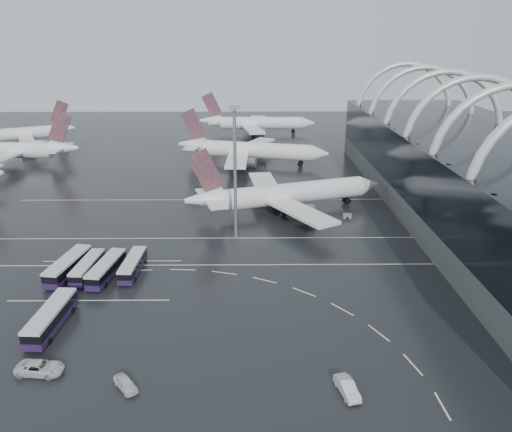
{
  "coord_description": "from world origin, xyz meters",
  "views": [
    {
      "loc": [
        4.34,
        -92.38,
        43.32
      ],
      "look_at": [
        5.31,
        7.32,
        7.0
      ],
      "focal_mm": 35.0,
      "sensor_mm": 36.0,
      "label": 1
    }
  ],
  "objects_px": {
    "jet_remote_mid": "(21,150)",
    "van_curve_c": "(347,388)",
    "bus_row_near_d": "(133,265)",
    "bus_row_near_a": "(68,266)",
    "floodlight_mast": "(235,158)",
    "van_curve_b": "(126,384)",
    "airliner_gate_b": "(249,150)",
    "airliner_gate_c": "(255,123)",
    "gse_cart_belly_d": "(347,216)",
    "bus_row_near_c": "(106,269)",
    "airliner_main": "(284,195)",
    "van_curve_a": "(40,368)",
    "bus_row_near_b": "(88,267)",
    "gse_cart_belly_a": "(317,224)",
    "jet_remote_far": "(26,133)",
    "bus_row_far_a": "(51,317)",
    "gse_cart_belly_e": "(292,209)"
  },
  "relations": [
    {
      "from": "bus_row_far_a",
      "to": "airliner_gate_c",
      "type": "bearing_deg",
      "value": -8.28
    },
    {
      "from": "floodlight_mast",
      "to": "bus_row_far_a",
      "type": "bearing_deg",
      "value": -126.9
    },
    {
      "from": "airliner_main",
      "to": "bus_row_near_c",
      "type": "bearing_deg",
      "value": -152.75
    },
    {
      "from": "bus_row_far_a",
      "to": "gse_cart_belly_e",
      "type": "relative_size",
      "value": 6.58
    },
    {
      "from": "airliner_main",
      "to": "bus_row_near_a",
      "type": "relative_size",
      "value": 3.72
    },
    {
      "from": "airliner_gate_b",
      "to": "bus_row_near_c",
      "type": "relative_size",
      "value": 4.08
    },
    {
      "from": "bus_row_near_c",
      "to": "bus_row_far_a",
      "type": "height_order",
      "value": "bus_row_far_a"
    },
    {
      "from": "airliner_gate_c",
      "to": "van_curve_b",
      "type": "bearing_deg",
      "value": -94.52
    },
    {
      "from": "van_curve_b",
      "to": "bus_row_far_a",
      "type": "bearing_deg",
      "value": 97.35
    },
    {
      "from": "airliner_gate_b",
      "to": "jet_remote_far",
      "type": "distance_m",
      "value": 99.46
    },
    {
      "from": "jet_remote_far",
      "to": "bus_row_near_b",
      "type": "distance_m",
      "value": 137.35
    },
    {
      "from": "airliner_gate_b",
      "to": "floodlight_mast",
      "type": "distance_m",
      "value": 70.28
    },
    {
      "from": "jet_remote_far",
      "to": "airliner_main",
      "type": "bearing_deg",
      "value": 113.46
    },
    {
      "from": "airliner_gate_c",
      "to": "bus_row_near_c",
      "type": "bearing_deg",
      "value": -100.01
    },
    {
      "from": "airliner_gate_b",
      "to": "airliner_gate_c",
      "type": "xyz_separation_m",
      "value": [
        2.59,
        57.47,
        -0.01
      ]
    },
    {
      "from": "airliner_main",
      "to": "van_curve_a",
      "type": "distance_m",
      "value": 75.6
    },
    {
      "from": "bus_row_near_a",
      "to": "bus_row_near_d",
      "type": "relative_size",
      "value": 1.15
    },
    {
      "from": "jet_remote_far",
      "to": "bus_row_near_c",
      "type": "distance_m",
      "value": 139.94
    },
    {
      "from": "van_curve_b",
      "to": "jet_remote_mid",
      "type": "bearing_deg",
      "value": 79.73
    },
    {
      "from": "floodlight_mast",
      "to": "gse_cart_belly_d",
      "type": "xyz_separation_m",
      "value": [
        27.51,
        12.31,
        -17.89
      ]
    },
    {
      "from": "bus_row_near_b",
      "to": "bus_row_near_d",
      "type": "distance_m",
      "value": 8.45
    },
    {
      "from": "bus_row_near_c",
      "to": "van_curve_b",
      "type": "distance_m",
      "value": 33.74
    },
    {
      "from": "bus_row_far_a",
      "to": "jet_remote_mid",
      "type": "bearing_deg",
      "value": 28.44
    },
    {
      "from": "bus_row_near_b",
      "to": "gse_cart_belly_a",
      "type": "height_order",
      "value": "bus_row_near_b"
    },
    {
      "from": "airliner_gate_b",
      "to": "van_curve_c",
      "type": "height_order",
      "value": "airliner_gate_b"
    },
    {
      "from": "airliner_main",
      "to": "van_curve_b",
      "type": "xyz_separation_m",
      "value": [
        -24.81,
        -68.97,
        -3.8
      ]
    },
    {
      "from": "airliner_gate_c",
      "to": "van_curve_a",
      "type": "xyz_separation_m",
      "value": [
        -30.54,
        -174.63,
        -3.85
      ]
    },
    {
      "from": "airliner_main",
      "to": "gse_cart_belly_a",
      "type": "distance_m",
      "value": 13.43
    },
    {
      "from": "bus_row_near_b",
      "to": "van_curve_c",
      "type": "bearing_deg",
      "value": -123.64
    },
    {
      "from": "jet_remote_far",
      "to": "bus_row_near_a",
      "type": "xyz_separation_m",
      "value": [
        59.07,
        -121.98,
        -2.67
      ]
    },
    {
      "from": "jet_remote_mid",
      "to": "bus_row_near_a",
      "type": "xyz_separation_m",
      "value": [
        46.58,
        -88.04,
        -3.01
      ]
    },
    {
      "from": "airliner_gate_c",
      "to": "gse_cart_belly_d",
      "type": "height_order",
      "value": "airliner_gate_c"
    },
    {
      "from": "airliner_gate_b",
      "to": "gse_cart_belly_d",
      "type": "xyz_separation_m",
      "value": [
        24.78,
        -56.57,
        -4.17
      ]
    },
    {
      "from": "airliner_gate_c",
      "to": "gse_cart_belly_a",
      "type": "distance_m",
      "value": 120.31
    },
    {
      "from": "floodlight_mast",
      "to": "van_curve_b",
      "type": "bearing_deg",
      "value": -104.04
    },
    {
      "from": "airliner_gate_b",
      "to": "bus_row_near_b",
      "type": "xyz_separation_m",
      "value": [
        -30.5,
        -87.62,
        -3.13
      ]
    },
    {
      "from": "jet_remote_mid",
      "to": "van_curve_c",
      "type": "height_order",
      "value": "jet_remote_mid"
    },
    {
      "from": "gse_cart_belly_e",
      "to": "bus_row_near_a",
      "type": "bearing_deg",
      "value": -141.74
    },
    {
      "from": "airliner_gate_c",
      "to": "bus_row_near_a",
      "type": "xyz_separation_m",
      "value": [
        -36.79,
        -144.94,
        -2.87
      ]
    },
    {
      "from": "bus_row_near_c",
      "to": "bus_row_near_d",
      "type": "bearing_deg",
      "value": -60.68
    },
    {
      "from": "jet_remote_mid",
      "to": "van_curve_b",
      "type": "height_order",
      "value": "jet_remote_mid"
    },
    {
      "from": "bus_row_far_a",
      "to": "gse_cart_belly_d",
      "type": "distance_m",
      "value": 74.16
    },
    {
      "from": "bus_row_near_d",
      "to": "van_curve_b",
      "type": "height_order",
      "value": "bus_row_near_d"
    },
    {
      "from": "bus_row_near_d",
      "to": "bus_row_near_a",
      "type": "bearing_deg",
      "value": 95.62
    },
    {
      "from": "bus_row_near_c",
      "to": "gse_cart_belly_e",
      "type": "bearing_deg",
      "value": -38.13
    },
    {
      "from": "van_curve_a",
      "to": "bus_row_near_b",
      "type": "bearing_deg",
      "value": 10.29
    },
    {
      "from": "jet_remote_mid",
      "to": "bus_row_near_d",
      "type": "height_order",
      "value": "jet_remote_mid"
    },
    {
      "from": "airliner_main",
      "to": "gse_cart_belly_e",
      "type": "distance_m",
      "value": 4.5
    },
    {
      "from": "bus_row_near_b",
      "to": "bus_row_near_a",
      "type": "bearing_deg",
      "value": 92.01
    },
    {
      "from": "airliner_gate_c",
      "to": "van_curve_c",
      "type": "xyz_separation_m",
      "value": [
        10.38,
        -179.03,
        -3.88
      ]
    }
  ]
}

